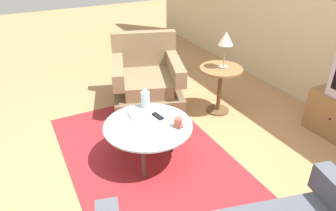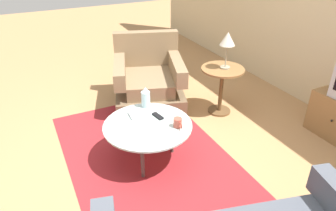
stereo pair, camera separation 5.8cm
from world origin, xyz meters
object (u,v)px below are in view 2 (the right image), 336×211
at_px(table_lamp, 228,40).
at_px(armchair, 149,82).
at_px(side_table, 222,81).
at_px(mug, 178,123).
at_px(coffee_table, 148,127).
at_px(tv_remote_silver, 132,115).
at_px(tv_remote_dark, 158,116).
at_px(vase, 146,97).

bearing_deg(table_lamp, armchair, -131.80).
height_order(side_table, mug, side_table).
bearing_deg(coffee_table, mug, 55.47).
relative_size(coffee_table, tv_remote_silver, 5.46).
height_order(table_lamp, tv_remote_dark, table_lamp).
xyz_separation_m(coffee_table, mug, (0.17, 0.25, 0.08)).
xyz_separation_m(side_table, table_lamp, (0.01, 0.02, 0.52)).
bearing_deg(coffee_table, armchair, 156.73).
relative_size(armchair, mug, 8.85).
distance_m(armchair, mug, 1.36).
xyz_separation_m(armchair, tv_remote_silver, (0.95, -0.59, 0.13)).
relative_size(tv_remote_dark, tv_remote_silver, 0.95).
bearing_deg(coffee_table, tv_remote_dark, 119.96).
distance_m(tv_remote_dark, tv_remote_silver, 0.27).
relative_size(side_table, vase, 2.69).
distance_m(side_table, mug, 1.18).
distance_m(mug, tv_remote_silver, 0.51).
distance_m(table_lamp, tv_remote_dark, 1.28).
bearing_deg(armchair, mug, 97.94).
bearing_deg(tv_remote_silver, armchair, -27.66).
xyz_separation_m(vase, tv_remote_silver, (0.13, -0.21, -0.10)).
bearing_deg(vase, coffee_table, -20.02).
xyz_separation_m(coffee_table, tv_remote_silver, (-0.21, -0.09, 0.04)).
xyz_separation_m(table_lamp, tv_remote_dark, (0.41, -1.10, -0.53)).
height_order(vase, tv_remote_silver, vase).
height_order(side_table, table_lamp, table_lamp).
relative_size(side_table, table_lamp, 1.37).
distance_m(armchair, tv_remote_dark, 1.14).
distance_m(armchair, table_lamp, 1.20).
bearing_deg(mug, coffee_table, -124.53).
height_order(armchair, mug, armchair).
relative_size(mug, tv_remote_silver, 0.83).
bearing_deg(mug, armchair, 169.23).
xyz_separation_m(coffee_table, vase, (-0.34, 0.12, 0.14)).
bearing_deg(tv_remote_silver, vase, -54.47).
distance_m(side_table, tv_remote_dark, 1.15).
bearing_deg(tv_remote_dark, coffee_table, 109.49).
bearing_deg(tv_remote_silver, coffee_table, -153.88).
height_order(vase, mug, vase).
xyz_separation_m(table_lamp, vase, (0.15, -1.12, -0.43)).
xyz_separation_m(armchair, tv_remote_dark, (1.07, -0.35, 0.13)).
bearing_deg(armchair, side_table, 156.28).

